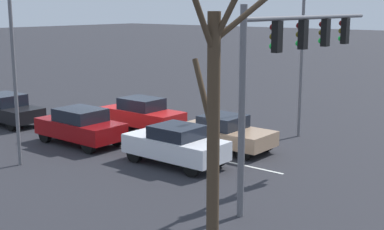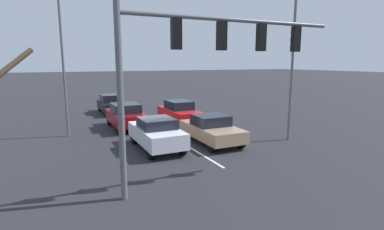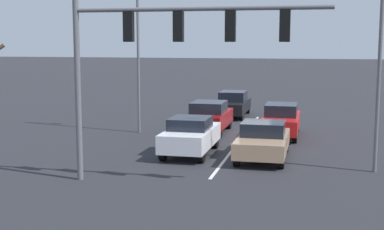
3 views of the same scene
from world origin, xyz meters
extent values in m
plane|color=#28282D|center=(0.00, 0.00, 0.00)|extent=(240.00, 240.00, 0.00)
cube|color=silver|center=(0.00, 1.78, 0.01)|extent=(0.12, 15.56, 0.01)
cube|color=tan|center=(-1.44, 5.86, 0.63)|extent=(1.92, 4.24, 0.62)
cube|color=black|center=(-1.44, 5.77, 1.22)|extent=(1.69, 1.67, 0.54)
cube|color=red|center=(-2.12, 3.78, 0.79)|extent=(0.24, 0.06, 0.12)
cube|color=red|center=(-0.77, 3.78, 0.79)|extent=(0.24, 0.06, 0.12)
cylinder|color=black|center=(-2.28, 7.41, 0.32)|extent=(0.22, 0.65, 0.65)
cylinder|color=black|center=(-0.61, 7.41, 0.32)|extent=(0.22, 0.65, 0.65)
cylinder|color=black|center=(-2.28, 4.31, 0.32)|extent=(0.22, 0.65, 0.65)
cylinder|color=black|center=(-0.61, 4.31, 0.32)|extent=(0.22, 0.65, 0.65)
cube|color=silver|center=(1.58, 5.68, 0.72)|extent=(1.81, 4.12, 0.74)
cube|color=black|center=(1.58, 5.77, 1.33)|extent=(1.59, 1.78, 0.48)
cube|color=red|center=(0.95, 3.66, 0.90)|extent=(0.24, 0.06, 0.12)
cube|color=red|center=(2.22, 3.66, 0.90)|extent=(0.24, 0.06, 0.12)
cylinder|color=black|center=(0.81, 7.14, 0.35)|extent=(0.22, 0.70, 0.70)
cylinder|color=black|center=(2.36, 7.14, 0.35)|extent=(0.22, 0.70, 0.70)
cylinder|color=black|center=(0.81, 4.22, 0.35)|extent=(0.22, 0.70, 0.70)
cylinder|color=black|center=(2.36, 4.22, 0.35)|extent=(0.22, 0.70, 0.70)
cube|color=maroon|center=(1.87, 0.33, 0.71)|extent=(1.87, 4.20, 0.72)
cube|color=black|center=(1.87, 0.39, 1.35)|extent=(1.65, 2.01, 0.55)
cube|color=red|center=(1.21, -1.73, 0.89)|extent=(0.24, 0.06, 0.12)
cube|color=red|center=(2.53, -1.73, 0.89)|extent=(0.24, 0.06, 0.12)
cylinder|color=black|center=(1.06, 1.83, 0.35)|extent=(0.22, 0.71, 0.71)
cylinder|color=black|center=(2.68, 1.83, 0.35)|extent=(0.22, 0.71, 0.71)
cylinder|color=black|center=(1.06, -1.17, 0.35)|extent=(0.22, 0.71, 0.71)
cylinder|color=black|center=(2.68, -1.17, 0.35)|extent=(0.22, 0.71, 0.71)
cube|color=red|center=(-1.82, 0.58, 0.69)|extent=(1.73, 4.36, 0.72)
cube|color=black|center=(-1.82, 0.54, 1.34)|extent=(1.52, 1.98, 0.57)
cube|color=red|center=(-2.43, -1.56, 0.87)|extent=(0.24, 0.06, 0.12)
cube|color=red|center=(-1.22, -1.56, 0.87)|extent=(0.24, 0.06, 0.12)
cylinder|color=black|center=(-2.56, 2.18, 0.33)|extent=(0.22, 0.66, 0.66)
cylinder|color=black|center=(-1.09, 2.18, 0.33)|extent=(0.22, 0.66, 0.66)
cylinder|color=black|center=(-2.56, -1.02, 0.33)|extent=(0.22, 0.66, 0.66)
cylinder|color=black|center=(-1.09, -1.02, 0.33)|extent=(0.22, 0.66, 0.66)
cube|color=black|center=(1.60, -5.94, 0.65)|extent=(1.79, 4.37, 0.66)
cube|color=black|center=(1.60, -6.09, 1.28)|extent=(1.57, 1.98, 0.59)
cylinder|color=black|center=(0.83, -4.32, 0.32)|extent=(0.22, 0.63, 0.63)
cylinder|color=black|center=(2.36, -4.32, 0.32)|extent=(0.22, 0.63, 0.63)
cylinder|color=black|center=(0.83, -7.56, 0.32)|extent=(0.22, 0.63, 0.63)
cylinder|color=slate|center=(4.32, 10.56, 3.06)|extent=(0.20, 0.20, 6.11)
cylinder|color=slate|center=(0.20, 10.56, 5.69)|extent=(8.22, 0.14, 0.14)
cube|color=black|center=(-2.48, 10.56, 5.15)|extent=(0.32, 0.22, 0.95)
sphere|color=#4C0C0C|center=(-2.48, 10.40, 5.43)|extent=(0.20, 0.20, 0.20)
sphere|color=#4C420C|center=(-2.48, 10.40, 5.15)|extent=(0.20, 0.20, 0.20)
sphere|color=#19D83F|center=(-2.48, 10.40, 4.86)|extent=(0.20, 0.20, 0.20)
cube|color=black|center=(-0.82, 10.56, 5.15)|extent=(0.32, 0.22, 0.95)
sphere|color=#4C0C0C|center=(-0.82, 10.40, 5.43)|extent=(0.20, 0.20, 0.20)
sphere|color=#4C420C|center=(-0.82, 10.40, 5.15)|extent=(0.20, 0.20, 0.20)
sphere|color=#19D83F|center=(-0.82, 10.40, 4.86)|extent=(0.20, 0.20, 0.20)
cube|color=black|center=(0.83, 10.56, 5.15)|extent=(0.32, 0.22, 0.95)
sphere|color=#4C0C0C|center=(0.83, 10.40, 5.43)|extent=(0.20, 0.20, 0.20)
sphere|color=#4C420C|center=(0.83, 10.40, 5.15)|extent=(0.20, 0.20, 0.20)
sphere|color=#19D83F|center=(0.83, 10.40, 4.86)|extent=(0.20, 0.20, 0.20)
cube|color=black|center=(2.49, 10.56, 5.15)|extent=(0.32, 0.22, 0.95)
sphere|color=#4C0C0C|center=(2.49, 10.40, 5.43)|extent=(0.20, 0.20, 0.20)
sphere|color=#4C420C|center=(2.49, 10.40, 5.15)|extent=(0.20, 0.20, 0.20)
sphere|color=#19D83F|center=(2.49, 10.40, 4.86)|extent=(0.20, 0.20, 0.20)
cylinder|color=slate|center=(5.42, 1.02, 4.42)|extent=(0.14, 0.14, 8.83)
cylinder|color=slate|center=(-5.61, 7.19, 3.98)|extent=(0.14, 0.14, 7.96)
cylinder|color=#423323|center=(7.75, 12.12, 2.98)|extent=(0.28, 0.28, 5.96)
cylinder|color=#423323|center=(7.14, 11.71, 4.05)|extent=(1.34, 0.96, 1.15)
cylinder|color=#423323|center=(7.61, 11.75, 4.10)|extent=(0.44, 0.88, 1.66)
cylinder|color=#423323|center=(6.94, 12.52, 5.99)|extent=(1.73, 0.94, 1.37)
cylinder|color=#423323|center=(8.06, 12.11, 5.65)|extent=(0.74, 0.14, 1.20)
cylinder|color=#423323|center=(7.68, 12.45, 5.96)|extent=(0.27, 0.79, 1.33)
camera|label=1|loc=(16.70, 18.81, 6.06)|focal=50.00mm
camera|label=2|loc=(6.20, 19.51, 4.30)|focal=28.00mm
camera|label=3|loc=(-3.43, 27.05, 4.70)|focal=50.00mm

